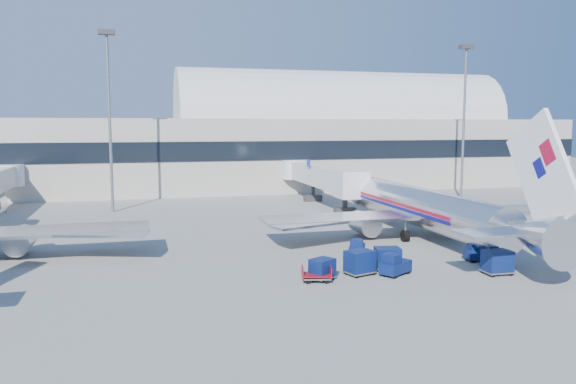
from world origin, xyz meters
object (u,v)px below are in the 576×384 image
object	(u,v)px
airliner_main	(425,208)
mast_west	(109,94)
cart_open_red	(317,276)
cart_train_a	(388,258)
barrier_near	(512,234)
cart_train_c	(322,269)
jetbridge_near	(318,176)
tug_right	(480,252)
tug_lead	(395,265)
cart_train_b	(360,262)
barrier_mid	(541,233)
barrier_far	(569,231)
mast_east	(465,99)
cart_solo_near	(497,262)
tug_left	(357,248)

from	to	relation	value
airliner_main	mast_west	world-z (taller)	mast_west
airliner_main	cart_open_red	bearing A→B (deg)	-141.43
cart_open_red	cart_train_a	bearing A→B (deg)	28.05
barrier_near	cart_train_c	size ratio (longest dim) A/B	1.39
jetbridge_near	cart_train_c	distance (m)	39.79
jetbridge_near	cart_open_red	bearing A→B (deg)	-108.12
tug_right	cart_train_c	bearing A→B (deg)	-163.52
tug_lead	cart_open_red	world-z (taller)	tug_lead
mast_west	cart_train_b	world-z (taller)	mast_west
barrier_mid	cart_train_b	world-z (taller)	cart_train_b
barrier_far	cart_open_red	bearing A→B (deg)	-162.37
barrier_near	cart_train_c	xyz separation A→B (m)	(-22.37, -9.02, 0.36)
barrier_mid	cart_train_b	xyz separation A→B (m)	(-22.58, -8.44, 0.51)
jetbridge_near	tug_lead	xyz separation A→B (m)	(-6.45, -38.00, -3.18)
barrier_mid	cart_train_c	size ratio (longest dim) A/B	1.39
mast_east	cart_train_b	bearing A→B (deg)	-130.64
mast_east	barrier_mid	bearing A→B (deg)	-107.26
cart_train_b	cart_solo_near	world-z (taller)	cart_train_b
mast_east	tug_right	size ratio (longest dim) A/B	8.65
mast_west	barrier_near	xyz separation A→B (m)	(38.00, -28.00, -14.34)
airliner_main	mast_east	size ratio (longest dim) A/B	1.65
cart_train_b	tug_left	bearing A→B (deg)	52.71
tug_left	cart_solo_near	size ratio (longest dim) A/B	1.30
barrier_mid	cart_train_c	bearing A→B (deg)	-160.64
cart_train_a	cart_solo_near	xyz separation A→B (m)	(7.24, -3.28, 0.04)
cart_train_a	cart_open_red	distance (m)	6.44
tug_lead	barrier_mid	bearing A→B (deg)	-6.89
mast_west	tug_left	size ratio (longest dim) A/B	8.46
cart_solo_near	barrier_near	bearing A→B (deg)	50.05
barrier_far	tug_left	xyz separation A→B (m)	(-23.95, -3.08, 0.26)
tug_right	cart_train_b	xyz separation A→B (m)	(-11.01, -1.49, 0.23)
tug_right	cart_train_c	distance (m)	14.25
mast_west	cart_train_a	bearing A→B (deg)	-59.16
barrier_near	tug_lead	xyz separation A→B (m)	(-16.85, -9.19, 0.30)
airliner_main	cart_train_a	distance (m)	13.54
barrier_near	mast_west	bearing A→B (deg)	143.62
airliner_main	barrier_mid	world-z (taller)	airliner_main
barrier_mid	tug_left	bearing A→B (deg)	-171.50
cart_train_c	mast_west	bearing A→B (deg)	81.13
barrier_far	tug_left	distance (m)	24.14
barrier_near	tug_lead	world-z (taller)	tug_lead
cart_solo_near	tug_left	bearing A→B (deg)	135.92
barrier_mid	cart_open_red	xyz separation A→B (m)	(-26.19, -9.37, -0.06)
jetbridge_near	tug_right	xyz separation A→B (m)	(2.13, -35.77, -3.20)
jetbridge_near	tug_left	world-z (taller)	jetbridge_near
mast_east	barrier_far	bearing A→B (deg)	-100.92
tug_left	cart_open_red	distance (m)	8.39
barrier_mid	cart_train_b	size ratio (longest dim) A/B	1.24
barrier_mid	barrier_far	world-z (taller)	same
mast_west	mast_east	distance (m)	50.00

